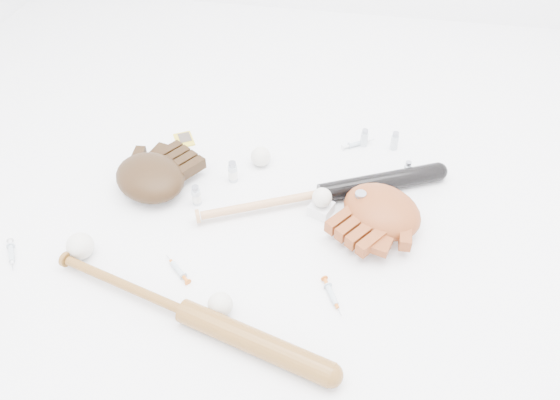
% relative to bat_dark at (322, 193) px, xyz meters
% --- Properties ---
extents(bat_dark, '(0.78, 0.41, 0.06)m').
position_rel_bat_dark_xyz_m(bat_dark, '(0.00, 0.00, 0.00)').
color(bat_dark, black).
rests_on(bat_dark, ground).
extents(bat_wood, '(0.82, 0.29, 0.06)m').
position_rel_bat_dark_xyz_m(bat_wood, '(-0.29, -0.50, 0.00)').
color(bat_wood, brown).
rests_on(bat_wood, ground).
extents(glove_dark, '(0.40, 0.40, 0.10)m').
position_rel_bat_dark_xyz_m(glove_dark, '(-0.54, -0.04, 0.02)').
color(glove_dark, black).
rests_on(glove_dark, ground).
extents(glove_tan, '(0.40, 0.40, 0.10)m').
position_rel_bat_dark_xyz_m(glove_tan, '(0.18, -0.07, 0.02)').
color(glove_tan, brown).
rests_on(glove_tan, ground).
extents(trading_card, '(0.10, 0.11, 0.00)m').
position_rel_bat_dark_xyz_m(trading_card, '(-0.52, 0.22, -0.03)').
color(trading_card, gold).
rests_on(trading_card, ground).
extents(pedestal, '(0.08, 0.08, 0.04)m').
position_rel_bat_dark_xyz_m(pedestal, '(0.00, -0.06, -0.01)').
color(pedestal, white).
rests_on(pedestal, ground).
extents(baseball_on_pedestal, '(0.06, 0.06, 0.06)m').
position_rel_bat_dark_xyz_m(baseball_on_pedestal, '(0.00, -0.06, 0.04)').
color(baseball_on_pedestal, silver).
rests_on(baseball_on_pedestal, pedestal).
extents(baseball_left, '(0.08, 0.08, 0.08)m').
position_rel_bat_dark_xyz_m(baseball_left, '(-0.64, -0.34, 0.01)').
color(baseball_left, silver).
rests_on(baseball_left, ground).
extents(baseball_upper, '(0.07, 0.07, 0.07)m').
position_rel_bat_dark_xyz_m(baseball_upper, '(-0.22, 0.14, 0.00)').
color(baseball_upper, silver).
rests_on(baseball_upper, ground).
extents(baseball_mid, '(0.07, 0.07, 0.07)m').
position_rel_bat_dark_xyz_m(baseball_mid, '(-0.21, -0.46, 0.00)').
color(baseball_mid, silver).
rests_on(baseball_mid, ground).
extents(syringe_0, '(0.09, 0.12, 0.02)m').
position_rel_bat_dark_xyz_m(syringe_0, '(-0.84, -0.38, -0.02)').
color(syringe_0, '#ADBCC6').
rests_on(syringe_0, ground).
extents(syringe_1, '(0.11, 0.11, 0.02)m').
position_rel_bat_dark_xyz_m(syringe_1, '(-0.36, -0.35, -0.02)').
color(syringe_1, '#ADBCC6').
rests_on(syringe_1, ground).
extents(syringe_2, '(0.13, 0.10, 0.02)m').
position_rel_bat_dark_xyz_m(syringe_2, '(0.09, 0.30, -0.02)').
color(syringe_2, '#ADBCC6').
rests_on(syringe_2, ground).
extents(syringe_3, '(0.08, 0.14, 0.02)m').
position_rel_bat_dark_xyz_m(syringe_3, '(0.07, -0.37, -0.02)').
color(syringe_3, '#ADBCC6').
rests_on(syringe_3, ground).
extents(vial_0, '(0.03, 0.03, 0.07)m').
position_rel_bat_dark_xyz_m(vial_0, '(0.11, 0.31, 0.00)').
color(vial_0, silver).
rests_on(vial_0, ground).
extents(vial_1, '(0.02, 0.02, 0.06)m').
position_rel_bat_dark_xyz_m(vial_1, '(0.26, 0.16, 0.00)').
color(vial_1, silver).
rests_on(vial_1, ground).
extents(vial_2, '(0.03, 0.03, 0.08)m').
position_rel_bat_dark_xyz_m(vial_2, '(-0.30, 0.04, 0.01)').
color(vial_2, silver).
rests_on(vial_2, ground).
extents(vial_3, '(0.04, 0.04, 0.10)m').
position_rel_bat_dark_xyz_m(vial_3, '(0.12, -0.05, 0.02)').
color(vial_3, silver).
rests_on(vial_3, ground).
extents(vial_4, '(0.03, 0.03, 0.07)m').
position_rel_bat_dark_xyz_m(vial_4, '(-0.38, -0.08, 0.00)').
color(vial_4, silver).
rests_on(vial_4, ground).
extents(vial_5, '(0.03, 0.03, 0.07)m').
position_rel_bat_dark_xyz_m(vial_5, '(0.21, 0.31, 0.00)').
color(vial_5, silver).
rests_on(vial_5, ground).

